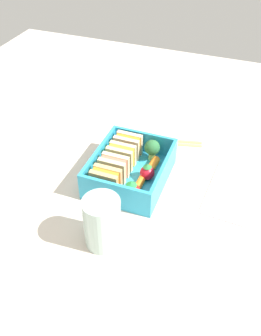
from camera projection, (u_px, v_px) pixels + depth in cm
name	position (u px, v px, depth cm)	size (l,w,h in cm)	color
ground_plane	(131.00, 183.00, 70.84)	(120.00, 120.00, 2.00)	beige
bento_tray	(131.00, 177.00, 69.80)	(16.10, 13.13, 1.20)	#2FA3CC
bento_rim	(131.00, 165.00, 68.03)	(16.10, 13.13, 4.28)	#2FA3CC
sandwich_left	(106.00, 180.00, 64.85)	(2.80, 5.10, 4.40)	tan
sandwich_center_left	(114.00, 168.00, 67.40)	(2.80, 5.10, 4.40)	beige
sandwich_center	(121.00, 156.00, 69.94)	(2.80, 5.10, 4.40)	beige
sandwich_center_right	(128.00, 145.00, 72.49)	(2.80, 5.10, 4.40)	beige
strawberry_far_left	(131.00, 191.00, 63.45)	(3.19, 3.19, 3.79)	red
carrot_stick_far_left	(139.00, 184.00, 66.35)	(1.32, 1.32, 3.87)	orange
strawberry_left	(147.00, 173.00, 67.39)	(2.69, 2.69, 3.29)	red
carrot_stick_left	(152.00, 166.00, 70.07)	(1.52, 1.52, 4.35)	orange
broccoli_floret	(152.00, 148.00, 71.18)	(2.98, 2.98, 4.27)	#91C569
chopstick_pair	(158.00, 140.00, 78.92)	(6.03, 18.23, 0.70)	#DBB366
drinking_glass	(102.00, 222.00, 56.22)	(5.72, 5.72, 8.81)	silver
folded_napkin	(232.00, 191.00, 67.33)	(14.86, 8.27, 0.40)	silver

